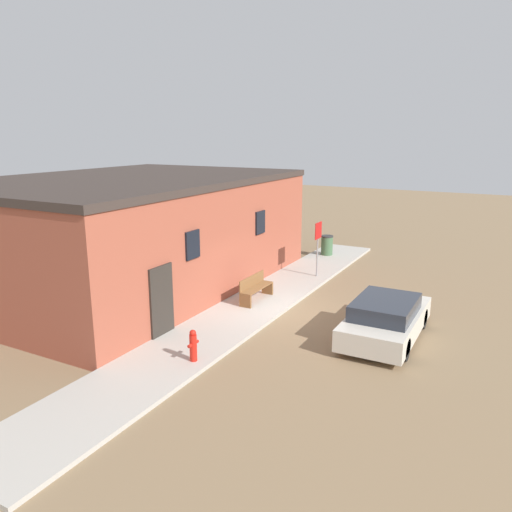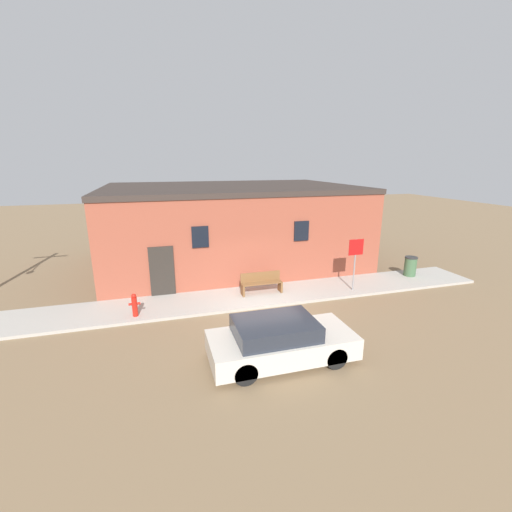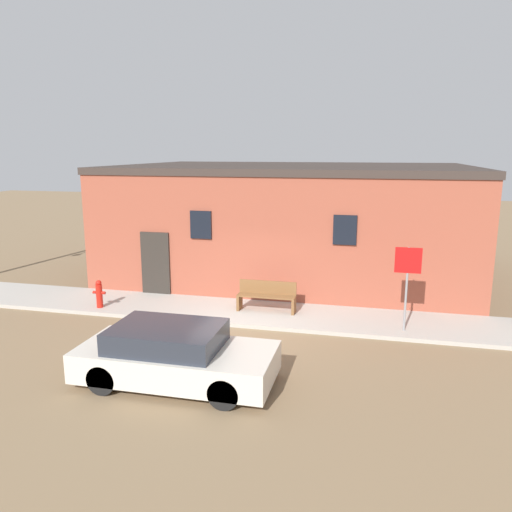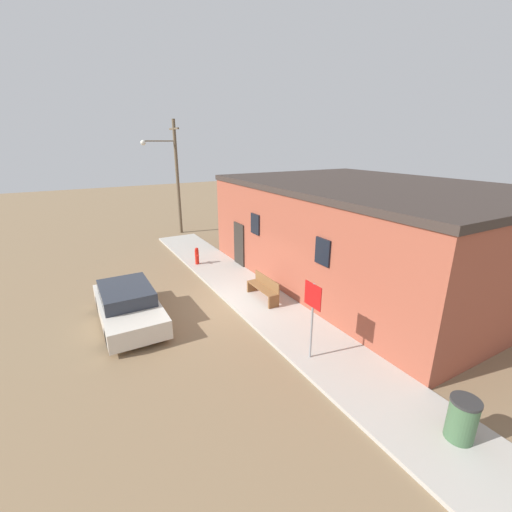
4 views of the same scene
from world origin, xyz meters
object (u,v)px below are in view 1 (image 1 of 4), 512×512
parked_car (386,319)px  stop_sign (318,239)px  trash_bin (327,245)px  fire_hydrant (193,345)px  bench (255,288)px

parked_car → stop_sign: bearing=39.8°
stop_sign → parked_car: stop_sign is taller
stop_sign → parked_car: (-4.89, -4.06, -1.10)m
stop_sign → trash_bin: size_ratio=2.39×
fire_hydrant → bench: bearing=9.9°
stop_sign → bench: bearing=168.5°
bench → parked_car: 4.96m
fire_hydrant → stop_sign: 9.08m
fire_hydrant → trash_bin: size_ratio=0.91×
fire_hydrant → parked_car: (4.12, -3.98, 0.06)m
trash_bin → bench: bearing=-178.8°
bench → stop_sign: bearing=-11.5°
parked_car → fire_hydrant: bearing=136.0°
bench → parked_car: (-0.94, -4.87, 0.04)m
bench → parked_car: bearing=-101.0°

